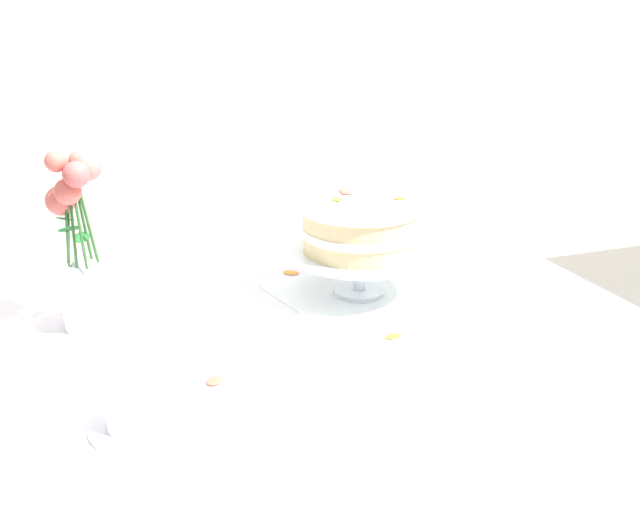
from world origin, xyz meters
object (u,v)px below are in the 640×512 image
(layer_cake, at_px, (360,226))
(teacup, at_px, (129,417))
(cake_stand, at_px, (360,258))
(dining_table, at_px, (294,369))
(flower_vase, at_px, (78,251))

(layer_cake, distance_m, teacup, 0.64)
(cake_stand, xyz_separation_m, layer_cake, (-0.00, 0.00, 0.07))
(cake_stand, height_order, layer_cake, layer_cake)
(dining_table, distance_m, teacup, 0.44)
(dining_table, bearing_deg, cake_stand, 30.69)
(cake_stand, bearing_deg, teacup, -144.63)
(layer_cake, bearing_deg, flower_vase, 177.34)
(cake_stand, bearing_deg, flower_vase, 177.32)
(cake_stand, relative_size, flower_vase, 0.83)
(cake_stand, distance_m, teacup, 0.63)
(cake_stand, bearing_deg, layer_cake, 90.38)
(dining_table, xyz_separation_m, flower_vase, (-0.38, 0.13, 0.25))
(teacup, bearing_deg, cake_stand, 35.37)
(dining_table, xyz_separation_m, layer_cake, (0.18, 0.11, 0.25))
(dining_table, bearing_deg, flower_vase, 160.39)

